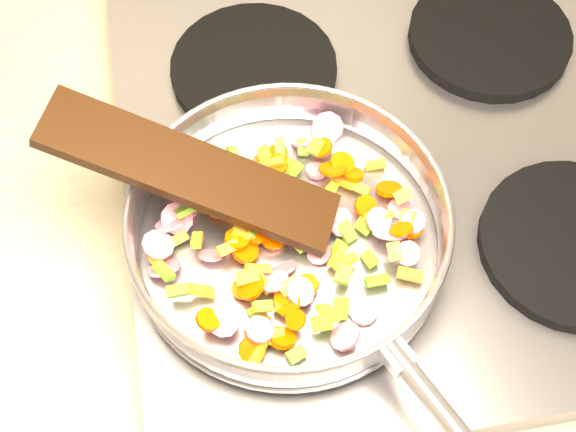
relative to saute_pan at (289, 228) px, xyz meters
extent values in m
cube|color=#939399|center=(0.14, 0.09, -0.07)|extent=(0.60, 0.60, 0.04)
cylinder|color=black|center=(0.00, -0.05, -0.04)|extent=(0.19, 0.19, 0.02)
cylinder|color=black|center=(0.28, -0.05, -0.04)|extent=(0.19, 0.19, 0.02)
cylinder|color=black|center=(0.00, 0.23, -0.04)|extent=(0.19, 0.19, 0.02)
cylinder|color=black|center=(0.28, 0.23, -0.04)|extent=(0.19, 0.19, 0.02)
cylinder|color=#9E9EA5|center=(0.00, 0.00, -0.03)|extent=(0.31, 0.31, 0.01)
torus|color=#9E9EA5|center=(0.00, 0.00, 0.00)|extent=(0.35, 0.35, 0.05)
torus|color=#9E9EA5|center=(0.00, 0.00, 0.02)|extent=(0.31, 0.31, 0.01)
cube|color=#9E9EA5|center=(0.07, -0.15, 0.01)|extent=(0.03, 0.04, 0.02)
cylinder|color=#FA5200|center=(-0.05, -0.11, -0.02)|extent=(0.03, 0.03, 0.02)
cube|color=yellow|center=(-0.06, -0.01, 0.00)|extent=(0.02, 0.02, 0.01)
cylinder|color=#FA5200|center=(0.08, 0.05, -0.01)|extent=(0.03, 0.03, 0.02)
cube|color=#73AA28|center=(0.07, -0.06, -0.01)|extent=(0.02, 0.01, 0.01)
cube|color=#73AA28|center=(-0.05, 0.04, -0.02)|extent=(0.02, 0.02, 0.02)
cube|color=#73AA28|center=(-0.10, 0.04, 0.00)|extent=(0.02, 0.02, 0.02)
cube|color=#73AA28|center=(0.07, -0.04, -0.02)|extent=(0.02, 0.02, 0.02)
cube|color=yellow|center=(-0.03, -0.05, -0.01)|extent=(0.02, 0.03, 0.01)
cylinder|color=#BD1244|center=(-0.12, -0.01, -0.02)|extent=(0.05, 0.04, 0.03)
cylinder|color=#BD1244|center=(-0.02, -0.05, -0.01)|extent=(0.04, 0.04, 0.02)
cube|color=#73AA28|center=(0.04, -0.05, -0.01)|extent=(0.02, 0.02, 0.01)
cylinder|color=#FA5200|center=(-0.05, -0.05, -0.02)|extent=(0.03, 0.03, 0.02)
cube|color=yellow|center=(0.00, 0.06, -0.02)|extent=(0.02, 0.02, 0.01)
cube|color=yellow|center=(0.04, -0.03, -0.01)|extent=(0.02, 0.02, 0.02)
cylinder|color=#BD1244|center=(-0.05, 0.07, -0.01)|extent=(0.03, 0.04, 0.03)
cube|color=#73AA28|center=(0.12, 0.00, -0.01)|extent=(0.02, 0.02, 0.02)
cube|color=#73AA28|center=(-0.04, 0.11, -0.02)|extent=(0.01, 0.02, 0.02)
cube|color=#73AA28|center=(0.03, -0.08, -0.02)|extent=(0.02, 0.02, 0.02)
cube|color=yellow|center=(0.02, 0.00, -0.01)|extent=(0.02, 0.02, 0.01)
cube|color=#73AA28|center=(0.03, 0.10, -0.02)|extent=(0.02, 0.02, 0.01)
cube|color=yellow|center=(0.05, 0.04, -0.02)|extent=(0.03, 0.03, 0.01)
cube|color=yellow|center=(0.00, 0.04, -0.02)|extent=(0.02, 0.02, 0.02)
cube|color=yellow|center=(-0.13, 0.00, -0.02)|extent=(0.02, 0.03, 0.02)
cylinder|color=#BD1244|center=(-0.10, 0.06, -0.01)|extent=(0.03, 0.03, 0.02)
cylinder|color=#FA5200|center=(0.08, 0.02, -0.02)|extent=(0.03, 0.03, 0.02)
cylinder|color=#BD1244|center=(0.01, 0.01, -0.02)|extent=(0.04, 0.04, 0.02)
cylinder|color=#BD1244|center=(0.03, -0.02, -0.02)|extent=(0.03, 0.03, 0.02)
cube|color=#73AA28|center=(-0.08, 0.07, -0.02)|extent=(0.01, 0.02, 0.02)
cylinder|color=#FA5200|center=(-0.02, 0.00, -0.02)|extent=(0.03, 0.03, 0.01)
cube|color=#73AA28|center=(-0.04, 0.01, -0.01)|extent=(0.02, 0.02, 0.01)
cube|color=yellow|center=(0.00, 0.06, -0.01)|extent=(0.02, 0.02, 0.01)
cylinder|color=#FA5200|center=(0.01, 0.10, -0.02)|extent=(0.03, 0.03, 0.01)
cylinder|color=#FA5200|center=(-0.05, 0.00, 0.00)|extent=(0.03, 0.03, 0.01)
cube|color=#73AA28|center=(-0.08, 0.07, -0.02)|extent=(0.03, 0.02, 0.02)
cylinder|color=#FA5200|center=(-0.04, -0.01, -0.02)|extent=(0.04, 0.04, 0.02)
cube|color=yellow|center=(0.08, 0.04, -0.02)|extent=(0.02, 0.02, 0.01)
cylinder|color=#BD1244|center=(0.02, 0.02, -0.01)|extent=(0.04, 0.03, 0.03)
cylinder|color=#FA5200|center=(-0.04, -0.09, -0.02)|extent=(0.03, 0.03, 0.02)
cube|color=yellow|center=(-0.05, -0.10, -0.02)|extent=(0.01, 0.03, 0.01)
cube|color=#73AA28|center=(0.09, -0.04, 0.00)|extent=(0.01, 0.02, 0.01)
cube|color=yellow|center=(0.05, -0.04, -0.01)|extent=(0.03, 0.02, 0.01)
cube|color=yellow|center=(0.07, 0.05, -0.02)|extent=(0.02, 0.03, 0.02)
cube|color=yellow|center=(-0.01, 0.04, -0.02)|extent=(0.02, 0.02, 0.02)
cube|color=yellow|center=(-0.05, 0.04, 0.00)|extent=(0.01, 0.03, 0.02)
cylinder|color=#BD1244|center=(-0.13, 0.01, -0.01)|extent=(0.03, 0.03, 0.02)
cylinder|color=#BD1244|center=(-0.08, -0.08, -0.02)|extent=(0.03, 0.03, 0.02)
cylinder|color=#BD1244|center=(-0.02, -0.03, -0.02)|extent=(0.05, 0.04, 0.04)
cube|color=yellow|center=(-0.04, 0.01, -0.01)|extent=(0.02, 0.01, 0.02)
cylinder|color=#BD1244|center=(-0.04, -0.10, 0.00)|extent=(0.03, 0.04, 0.01)
cube|color=#73AA28|center=(-0.01, 0.04, -0.02)|extent=(0.02, 0.02, 0.01)
cylinder|color=#FA5200|center=(0.11, -0.02, 0.00)|extent=(0.03, 0.02, 0.02)
cube|color=#73AA28|center=(-0.06, 0.07, -0.01)|extent=(0.01, 0.02, 0.01)
cube|color=#73AA28|center=(0.01, 0.03, -0.02)|extent=(0.01, 0.02, 0.01)
cylinder|color=#BD1244|center=(-0.10, 0.05, -0.02)|extent=(0.04, 0.04, 0.02)
cube|color=yellow|center=(-0.09, 0.01, -0.01)|extent=(0.01, 0.02, 0.02)
cube|color=#73AA28|center=(0.04, -0.02, -0.02)|extent=(0.02, 0.02, 0.02)
cube|color=#73AA28|center=(0.06, 0.00, -0.02)|extent=(0.02, 0.03, 0.01)
cylinder|color=#FA5200|center=(-0.03, -0.10, -0.02)|extent=(0.04, 0.04, 0.02)
cylinder|color=#FA5200|center=(-0.06, 0.04, -0.02)|extent=(0.03, 0.03, 0.01)
cube|color=#73AA28|center=(-0.01, 0.09, 0.00)|extent=(0.01, 0.02, 0.02)
cube|color=#73AA28|center=(-0.01, -0.12, -0.02)|extent=(0.02, 0.02, 0.01)
cylinder|color=#BD1244|center=(0.03, -0.11, -0.01)|extent=(0.04, 0.04, 0.02)
cylinder|color=#BD1244|center=(-0.07, -0.08, -0.01)|extent=(0.04, 0.04, 0.02)
cylinder|color=#BD1244|center=(0.00, -0.06, 0.00)|extent=(0.03, 0.03, 0.02)
cylinder|color=#FA5200|center=(0.02, 0.01, -0.02)|extent=(0.03, 0.03, 0.01)
cube|color=#73AA28|center=(-0.05, -0.04, 0.00)|extent=(0.02, 0.02, 0.02)
cylinder|color=#BD1244|center=(0.06, 0.11, 0.00)|extent=(0.04, 0.04, 0.03)
cylinder|color=#BD1244|center=(0.11, -0.04, 0.00)|extent=(0.03, 0.03, 0.02)
cube|color=#73AA28|center=(-0.01, -0.06, -0.01)|extent=(0.02, 0.02, 0.01)
cylinder|color=#FA5200|center=(0.00, 0.08, -0.01)|extent=(0.04, 0.04, 0.01)
cube|color=yellow|center=(-0.07, 0.06, -0.02)|extent=(0.03, 0.01, 0.02)
cube|color=yellow|center=(0.10, 0.07, -0.02)|extent=(0.02, 0.01, 0.01)
cube|color=#73AA28|center=(-0.04, -0.07, 0.00)|extent=(0.02, 0.01, 0.02)
cylinder|color=#BD1244|center=(0.04, 0.11, -0.02)|extent=(0.04, 0.04, 0.02)
cube|color=yellow|center=(-0.04, -0.03, 0.00)|extent=(0.03, 0.01, 0.02)
cube|color=#73AA28|center=(0.02, 0.02, -0.02)|extent=(0.03, 0.02, 0.01)
cylinder|color=#BD1244|center=(-0.11, 0.03, -0.01)|extent=(0.04, 0.04, 0.03)
cylinder|color=#BD1244|center=(0.05, -0.09, -0.02)|extent=(0.03, 0.03, 0.01)
cube|color=yellow|center=(-0.05, -0.11, -0.02)|extent=(0.02, 0.03, 0.02)
cube|color=yellow|center=(-0.09, -0.04, -0.01)|extent=(0.02, 0.02, 0.02)
cylinder|color=#BD1244|center=(-0.08, 0.00, -0.02)|extent=(0.04, 0.03, 0.02)
cube|color=#73AA28|center=(0.09, 0.01, -0.02)|extent=(0.02, 0.02, 0.02)
cube|color=#73AA28|center=(0.07, 0.00, -0.02)|extent=(0.02, 0.02, 0.02)
cylinder|color=#FA5200|center=(-0.03, 0.00, -0.01)|extent=(0.02, 0.03, 0.02)
cylinder|color=#BD1244|center=(0.09, 0.00, -0.01)|extent=(0.03, 0.03, 0.02)
cylinder|color=#FA5200|center=(0.12, -0.02, -0.01)|extent=(0.03, 0.03, 0.01)
cube|color=#73AA28|center=(0.01, -0.10, -0.01)|extent=(0.02, 0.02, 0.02)
cylinder|color=#BD1244|center=(-0.11, 0.04, -0.01)|extent=(0.04, 0.03, 0.03)
cylinder|color=#BD1244|center=(0.12, 0.02, -0.02)|extent=(0.03, 0.03, 0.00)
cube|color=#73AA28|center=(-0.12, -0.02, -0.01)|extent=(0.02, 0.03, 0.01)
cylinder|color=#BD1244|center=(0.10, -0.01, -0.01)|extent=(0.05, 0.04, 0.03)
cylinder|color=#FA5200|center=(-0.01, 0.09, -0.02)|extent=(0.03, 0.03, 0.01)
cube|color=#73AA28|center=(-0.11, 0.02, -0.02)|extent=(0.02, 0.02, 0.01)
cube|color=yellow|center=(0.00, 0.06, -0.02)|extent=(0.02, 0.01, 0.01)
cylinder|color=#BD1244|center=(0.05, 0.01, -0.02)|extent=(0.03, 0.03, 0.03)
cube|color=yellow|center=(0.01, 0.10, -0.01)|extent=(0.01, 0.03, 0.02)
cylinder|color=#FA5200|center=(0.07, 0.07, -0.01)|extent=(0.03, 0.03, 0.01)
cylinder|color=#FA5200|center=(-0.09, -0.08, 0.00)|extent=(0.03, 0.03, 0.02)
cylinder|color=#FA5200|center=(0.02, 0.02, -0.02)|extent=(0.04, 0.03, 0.02)
cube|color=#73AA28|center=(0.01, -0.01, -0.01)|extent=(0.02, 0.02, 0.01)
cylinder|color=#FA5200|center=(-0.01, -0.07, -0.01)|extent=(0.03, 0.03, 0.02)
cube|color=#73AA28|center=(0.02, -0.09, -0.01)|extent=(0.02, 0.02, 0.02)
cube|color=yellow|center=(-0.04, 0.04, -0.02)|extent=(0.01, 0.02, 0.01)
cube|color=#73AA28|center=(-0.04, 0.01, -0.01)|extent=(0.02, 0.02, 0.01)
cube|color=yellow|center=(-0.02, -0.07, -0.02)|extent=(0.02, 0.01, 0.02)
cylinder|color=#BD1244|center=(0.12, -0.01, -0.01)|extent=(0.03, 0.04, 0.02)
cylinder|color=#BD1244|center=(0.04, 0.08, -0.02)|extent=(0.03, 0.03, 0.01)
cylinder|color=#FA5200|center=(-0.05, -0.05, -0.01)|extent=(0.03, 0.04, 0.02)
cube|color=#73AA28|center=(0.04, 0.09, 0.00)|extent=(0.02, 0.02, 0.01)
cylinder|color=#FA5200|center=(0.11, 0.04, -0.02)|extent=(0.03, 0.03, 0.02)
cube|color=#73AA28|center=(0.02, 0.08, -0.02)|extent=(0.02, 0.02, 0.02)
cube|color=#73AA28|center=(0.01, 0.08, -0.02)|extent=(0.02, 0.02, 0.01)
cube|color=yellow|center=(0.10, -0.06, -0.02)|extent=(0.03, 0.02, 0.01)
cylinder|color=#FA5200|center=(0.01, -0.05, -0.02)|extent=(0.03, 0.03, 0.01)
cylinder|color=#FA5200|center=(0.06, 0.06, 0.00)|extent=(0.04, 0.04, 0.02)
cylinder|color=#FA5200|center=(-0.02, -0.06, -0.01)|extent=(0.02, 0.02, 0.01)
cylinder|color=#FA5200|center=(-0.01, -0.09, -0.01)|extent=(0.02, 0.02, 0.02)
cube|color=#73AA28|center=(-0.04, -0.07, -0.02)|extent=(0.02, 0.02, 0.01)
cylinder|color=#FA5200|center=(0.05, 0.09, -0.01)|extent=(0.03, 0.03, 0.02)
cube|color=#73AA28|center=(0.12, 0.02, 0.00)|extent=(0.02, 0.02, 0.02)
cube|color=yellow|center=(0.00, 0.08, 0.00)|extent=(0.03, 0.01, 0.02)
cube|color=#73AA28|center=(-0.02, 0.03, 0.00)|extent=(0.02, 0.02, 0.01)
cube|color=yellow|center=(0.09, 0.00, -0.02)|extent=(0.03, 0.02, 0.02)
cube|color=#73AA28|center=(-0.11, -0.04, 0.00)|extent=(0.02, 0.01, 0.01)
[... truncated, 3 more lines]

